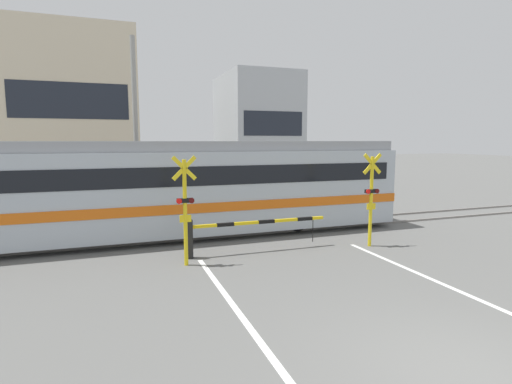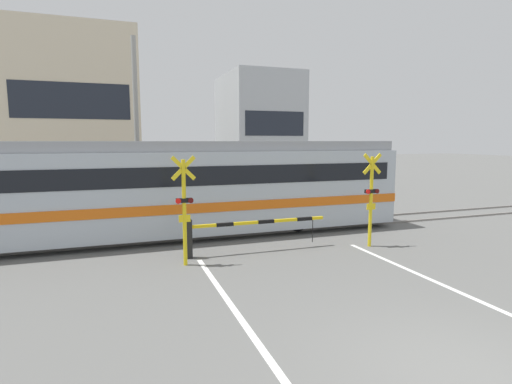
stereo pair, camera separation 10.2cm
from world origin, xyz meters
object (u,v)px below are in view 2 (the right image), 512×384
object	(u,v)px
crossing_barrier_far	(264,199)
crossing_signal_right	(371,196)
pedestrian	(205,190)
crossing_signal_left	(184,206)
commuter_train	(121,188)
crossing_barrier_near	(229,230)

from	to	relation	value
crossing_barrier_far	crossing_signal_right	world-z (taller)	crossing_signal_right
pedestrian	crossing_signal_left	bearing A→B (deg)	-105.69
crossing_signal_left	crossing_signal_right	distance (m)	6.03
commuter_train	crossing_barrier_far	world-z (taller)	commuter_train
crossing_barrier_far	pedestrian	world-z (taller)	pedestrian
commuter_train	crossing_signal_right	bearing A→B (deg)	-24.47
crossing_barrier_near	crossing_signal_left	world-z (taller)	crossing_signal_left
crossing_barrier_near	crossing_signal_left	distance (m)	1.81
crossing_barrier_near	pedestrian	xyz separation A→B (m)	(0.97, 7.92, 0.26)
crossing_barrier_far	crossing_signal_right	distance (m)	6.34
crossing_barrier_near	pedestrian	size ratio (longest dim) A/B	2.56
crossing_signal_left	crossing_signal_right	xyz separation A→B (m)	(6.03, 0.00, 0.00)
crossing_barrier_far	pedestrian	size ratio (longest dim) A/B	2.56
crossing_signal_left	crossing_signal_right	size ratio (longest dim) A/B	1.00
crossing_signal_right	commuter_train	bearing A→B (deg)	155.53
crossing_barrier_near	crossing_signal_left	xyz separation A→B (m)	(-1.43, -0.64, 0.91)
crossing_barrier_near	pedestrian	bearing A→B (deg)	82.98
commuter_train	pedestrian	xyz separation A→B (m)	(4.01, 5.08, -0.81)
crossing_barrier_near	pedestrian	world-z (taller)	pedestrian
commuter_train	crossing_signal_right	xyz separation A→B (m)	(7.63, -3.47, -0.15)
crossing_signal_right	pedestrian	size ratio (longest dim) A/B	1.72
commuter_train	crossing_signal_right	distance (m)	8.38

